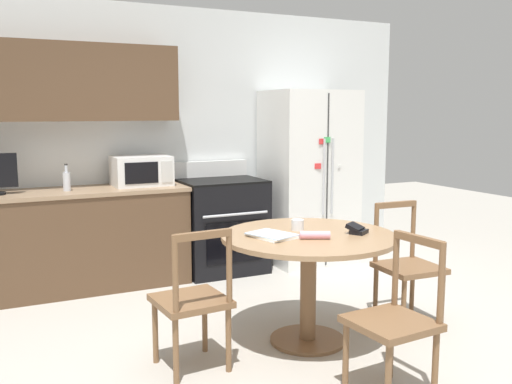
% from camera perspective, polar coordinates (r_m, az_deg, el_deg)
% --- Properties ---
extents(ground_plane, '(14.00, 14.00, 0.00)m').
position_cam_1_polar(ground_plane, '(3.76, 5.92, -16.94)').
color(ground_plane, '#B2ADA3').
extents(back_wall, '(5.20, 0.44, 2.60)m').
position_cam_1_polar(back_wall, '(5.68, -10.59, 6.50)').
color(back_wall, silver).
rests_on(back_wall, ground_plane).
extents(kitchen_counter, '(2.11, 0.64, 0.90)m').
position_cam_1_polar(kitchen_counter, '(5.34, -18.30, -4.61)').
color(kitchen_counter, brown).
rests_on(kitchen_counter, ground_plane).
extents(refrigerator, '(0.87, 0.74, 1.80)m').
position_cam_1_polar(refrigerator, '(6.02, 5.27, 1.50)').
color(refrigerator, white).
rests_on(refrigerator, ground_plane).
extents(oven_range, '(0.80, 0.68, 1.08)m').
position_cam_1_polar(oven_range, '(5.68, -3.48, -3.27)').
color(oven_range, black).
rests_on(oven_range, ground_plane).
extents(microwave, '(0.52, 0.39, 0.27)m').
position_cam_1_polar(microwave, '(5.42, -11.40, 2.10)').
color(microwave, white).
rests_on(microwave, kitchen_counter).
extents(counter_bottle, '(0.06, 0.06, 0.24)m').
position_cam_1_polar(counter_bottle, '(5.20, -18.41, 1.07)').
color(counter_bottle, silver).
rests_on(counter_bottle, kitchen_counter).
extents(dining_table, '(1.19, 1.19, 0.76)m').
position_cam_1_polar(dining_table, '(3.92, 5.28, -6.36)').
color(dining_table, '#997551').
rests_on(dining_table, ground_plane).
extents(dining_chair_right, '(0.44, 0.44, 0.90)m').
position_cam_1_polar(dining_chair_right, '(4.46, 14.84, -7.19)').
color(dining_chair_right, brown).
rests_on(dining_chair_right, ground_plane).
extents(dining_chair_near, '(0.45, 0.45, 0.90)m').
position_cam_1_polar(dining_chair_near, '(3.33, 13.73, -12.44)').
color(dining_chair_near, brown).
rests_on(dining_chair_near, ground_plane).
extents(dining_chair_left, '(0.45, 0.45, 0.90)m').
position_cam_1_polar(dining_chair_left, '(3.57, -6.36, -10.82)').
color(dining_chair_left, brown).
rests_on(dining_chair_left, ground_plane).
extents(candle_glass, '(0.09, 0.09, 0.08)m').
position_cam_1_polar(candle_glass, '(4.00, 4.18, -3.37)').
color(candle_glass, silver).
rests_on(candle_glass, dining_table).
extents(folded_napkin, '(0.20, 0.13, 0.05)m').
position_cam_1_polar(folded_napkin, '(3.74, 5.92, -4.30)').
color(folded_napkin, pink).
rests_on(folded_napkin, dining_table).
extents(wallet, '(0.17, 0.17, 0.07)m').
position_cam_1_polar(wallet, '(3.95, 10.06, -3.71)').
color(wallet, black).
rests_on(wallet, dining_table).
extents(mail_stack, '(0.31, 0.36, 0.02)m').
position_cam_1_polar(mail_stack, '(3.78, 1.59, -4.36)').
color(mail_stack, white).
rests_on(mail_stack, dining_table).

